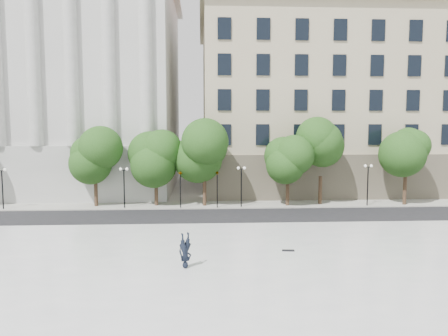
{
  "coord_description": "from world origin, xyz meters",
  "views": [
    {
      "loc": [
        1.57,
        -19.56,
        8.15
      ],
      "look_at": [
        3.12,
        10.0,
        5.21
      ],
      "focal_mm": 35.0,
      "sensor_mm": 36.0,
      "label": 1
    }
  ],
  "objects": [
    {
      "name": "traffic_light_west",
      "position": [
        -0.45,
        22.3,
        3.7
      ],
      "size": [
        0.44,
        1.77,
        4.21
      ],
      "color": "black",
      "rests_on": "ground"
    },
    {
      "name": "ground",
      "position": [
        0.0,
        0.0,
        0.0
      ],
      "size": [
        160.0,
        160.0,
        0.0
      ],
      "primitive_type": "plane",
      "color": "#A5A39C",
      "rests_on": "ground"
    },
    {
      "name": "person_lying",
      "position": [
        0.69,
        3.42,
        0.71
      ],
      "size": [
        1.41,
        2.04,
        0.52
      ],
      "primitive_type": "imported",
      "rotation": [
        -1.54,
        0.0,
        0.41
      ],
      "color": "black",
      "rests_on": "plaza"
    },
    {
      "name": "building_west",
      "position": [
        -17.0,
        38.57,
        12.89
      ],
      "size": [
        31.5,
        27.65,
        25.6
      ],
      "color": "beige",
      "rests_on": "ground"
    },
    {
      "name": "lamp_posts",
      "position": [
        0.22,
        22.6,
        2.85
      ],
      "size": [
        36.34,
        0.28,
        4.23
      ],
      "color": "black",
      "rests_on": "ground"
    },
    {
      "name": "skateboard",
      "position": [
        6.86,
        6.23,
        0.49
      ],
      "size": [
        0.76,
        0.25,
        0.08
      ],
      "primitive_type": "cube",
      "rotation": [
        0.0,
        0.0,
        -0.08
      ],
      "color": "black",
      "rests_on": "plaza"
    },
    {
      "name": "street_trees",
      "position": [
        2.17,
        23.57,
        5.19
      ],
      "size": [
        48.23,
        5.03,
        7.76
      ],
      "color": "#382619",
      "rests_on": "ground"
    },
    {
      "name": "building_east",
      "position": [
        20.0,
        38.91,
        11.14
      ],
      "size": [
        36.0,
        26.15,
        23.0
      ],
      "color": "tan",
      "rests_on": "ground"
    },
    {
      "name": "street",
      "position": [
        0.0,
        18.0,
        0.01
      ],
      "size": [
        60.0,
        8.0,
        0.02
      ],
      "primitive_type": "cube",
      "color": "black",
      "rests_on": "ground"
    },
    {
      "name": "traffic_light_east",
      "position": [
        3.11,
        22.3,
        3.61
      ],
      "size": [
        0.34,
        1.56,
        4.13
      ],
      "color": "black",
      "rests_on": "ground"
    },
    {
      "name": "far_sidewalk",
      "position": [
        0.0,
        24.0,
        0.06
      ],
      "size": [
        60.0,
        4.0,
        0.12
      ],
      "primitive_type": "cube",
      "color": "#B0AEA3",
      "rests_on": "ground"
    },
    {
      "name": "plaza",
      "position": [
        0.0,
        3.0,
        0.23
      ],
      "size": [
        44.0,
        22.0,
        0.45
      ],
      "primitive_type": "cube",
      "color": "white",
      "rests_on": "ground"
    }
  ]
}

